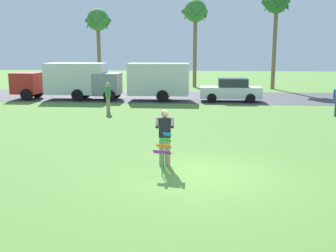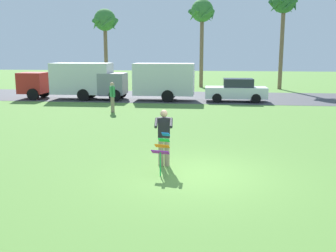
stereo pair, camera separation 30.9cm
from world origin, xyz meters
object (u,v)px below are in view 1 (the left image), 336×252
at_px(kite_held, 164,148).
at_px(parked_truck_red_cab, 65,80).
at_px(palm_tree_right_near, 195,15).
at_px(parked_car_white, 231,90).
at_px(person_walker_far, 108,96).
at_px(palm_tree_left_near, 98,23).
at_px(parked_truck_grey_van, 147,81).
at_px(palm_tree_centre_far, 276,6).
at_px(person_kite_flyer, 165,136).

bearing_deg(kite_held, parked_truck_red_cab, 118.13).
bearing_deg(palm_tree_right_near, parked_car_white, -75.19).
bearing_deg(person_walker_far, palm_tree_left_near, 106.90).
distance_m(parked_truck_grey_van, palm_tree_left_near, 13.30).
relative_size(parked_truck_red_cab, palm_tree_left_near, 0.90).
height_order(parked_truck_red_cab, palm_tree_right_near, palm_tree_right_near).
bearing_deg(palm_tree_centre_far, person_kite_flyer, -105.88).
bearing_deg(parked_truck_grey_van, palm_tree_left_near, 120.87).
bearing_deg(person_walker_far, parked_truck_grey_van, 76.33).
height_order(parked_truck_grey_van, palm_tree_right_near, palm_tree_right_near).
xyz_separation_m(person_kite_flyer, parked_truck_red_cab, (-8.96, 16.04, 0.46)).
height_order(person_kite_flyer, parked_truck_red_cab, parked_truck_red_cab).
relative_size(kite_held, parked_truck_grey_van, 0.17).
bearing_deg(parked_truck_red_cab, palm_tree_left_near, 92.06).
xyz_separation_m(person_kite_flyer, parked_car_white, (2.92, 16.04, -0.18)).
xyz_separation_m(parked_truck_red_cab, parked_truck_grey_van, (5.99, 0.00, 0.00)).
relative_size(parked_truck_red_cab, parked_truck_grey_van, 1.00).
bearing_deg(person_kite_flyer, kite_held, -85.81).
height_order(parked_truck_grey_van, person_walker_far, parked_truck_grey_van).
relative_size(kite_held, palm_tree_left_near, 0.15).
relative_size(person_kite_flyer, palm_tree_centre_far, 0.19).
distance_m(parked_car_white, palm_tree_left_near, 17.11).
bearing_deg(palm_tree_left_near, palm_tree_right_near, 1.02).
distance_m(parked_truck_red_cab, palm_tree_left_near, 11.68).
xyz_separation_m(kite_held, parked_car_white, (2.85, 16.87, -0.01)).
xyz_separation_m(parked_truck_grey_van, palm_tree_right_near, (3.01, 10.83, 5.44)).
relative_size(palm_tree_left_near, palm_tree_right_near, 0.91).
xyz_separation_m(palm_tree_left_near, person_walker_far, (4.98, -16.40, -5.22)).
bearing_deg(person_kite_flyer, palm_tree_centre_far, 74.12).
relative_size(parked_car_white, palm_tree_centre_far, 0.48).
xyz_separation_m(parked_truck_red_cab, parked_car_white, (11.87, 0.00, -0.64)).
distance_m(kite_held, parked_truck_grey_van, 17.15).
relative_size(kite_held, palm_tree_centre_far, 0.13).
distance_m(person_kite_flyer, palm_tree_left_near, 28.76).
bearing_deg(kite_held, parked_truck_grey_van, 100.16).
height_order(parked_truck_red_cab, palm_tree_left_near, palm_tree_left_near).
bearing_deg(parked_truck_grey_van, person_walker_far, -103.67).
height_order(kite_held, parked_truck_red_cab, parked_truck_red_cab).
relative_size(parked_truck_grey_van, person_walker_far, 3.89).
xyz_separation_m(parked_car_white, palm_tree_centre_far, (4.42, 9.74, 6.66)).
relative_size(person_kite_flyer, person_walker_far, 1.00).
relative_size(person_kite_flyer, palm_tree_right_near, 0.21).
height_order(parked_truck_red_cab, parked_car_white, parked_truck_red_cab).
distance_m(person_kite_flyer, palm_tree_centre_far, 27.57).
bearing_deg(palm_tree_right_near, kite_held, -89.98).
bearing_deg(kite_held, parked_car_white, 80.39).
bearing_deg(palm_tree_centre_far, parked_truck_grey_van, -136.58).
xyz_separation_m(parked_car_white, person_walker_far, (-7.27, -5.73, 0.16)).
bearing_deg(parked_truck_grey_van, palm_tree_right_near, 74.46).
bearing_deg(person_walker_far, parked_truck_red_cab, 128.74).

